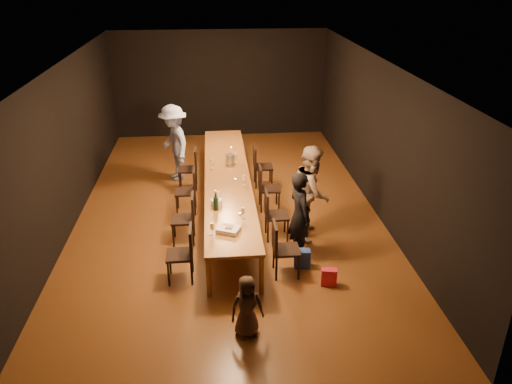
{
  "coord_description": "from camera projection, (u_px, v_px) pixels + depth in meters",
  "views": [
    {
      "loc": [
        -0.26,
        -9.21,
        4.65
      ],
      "look_at": [
        0.46,
        -1.33,
        1.0
      ],
      "focal_mm": 35.0,
      "sensor_mm": 36.0,
      "label": 1
    }
  ],
  "objects": [
    {
      "name": "tealight_far",
      "position": [
        231.0,
        148.0,
        11.47
      ],
      "size": [
        0.05,
        0.05,
        0.03
      ],
      "primitive_type": "cylinder",
      "color": "#B2B7B2",
      "rests_on": "table"
    },
    {
      "name": "plate_stack",
      "position": [
        216.0,
        202.0,
        8.78
      ],
      "size": [
        0.27,
        0.27,
        0.11
      ],
      "primitive_type": "cylinder",
      "rotation": [
        0.0,
        0.0,
        0.38
      ],
      "color": "white",
      "rests_on": "table"
    },
    {
      "name": "man_blue",
      "position": [
        174.0,
        143.0,
        11.43
      ],
      "size": [
        1.07,
        1.31,
        1.77
      ],
      "primitive_type": "imported",
      "rotation": [
        0.0,
        0.0,
        -1.15
      ],
      "color": "#92A8E3",
      "rests_on": "ground"
    },
    {
      "name": "wineglass_1",
      "position": [
        243.0,
        213.0,
        8.29
      ],
      "size": [
        0.06,
        0.06,
        0.21
      ],
      "primitive_type": null,
      "color": "beige",
      "rests_on": "table"
    },
    {
      "name": "chair_left_0",
      "position": [
        180.0,
        254.0,
        7.86
      ],
      "size": [
        0.42,
        0.42,
        0.93
      ],
      "primitive_type": null,
      "rotation": [
        0.0,
        0.0,
        1.57
      ],
      "color": "black",
      "rests_on": "ground"
    },
    {
      "name": "tealight_near",
      "position": [
        240.0,
        214.0,
        8.46
      ],
      "size": [
        0.05,
        0.05,
        0.03
      ],
      "primitive_type": "cylinder",
      "color": "#B2B7B2",
      "rests_on": "table"
    },
    {
      "name": "woman_tan",
      "position": [
        312.0,
        192.0,
        9.04
      ],
      "size": [
        0.88,
        1.0,
        1.74
      ],
      "primitive_type": "imported",
      "rotation": [
        0.0,
        0.0,
        1.27
      ],
      "color": "tan",
      "rests_on": "ground"
    },
    {
      "name": "ground",
      "position": [
        228.0,
        210.0,
        10.3
      ],
      "size": [
        10.0,
        10.0,
        0.0
      ],
      "primitive_type": "plane",
      "color": "#4C2213",
      "rests_on": "ground"
    },
    {
      "name": "tealight_mid",
      "position": [
        235.0,
        180.0,
        9.8
      ],
      "size": [
        0.05,
        0.05,
        0.03
      ],
      "primitive_type": "cylinder",
      "color": "#B2B7B2",
      "rests_on": "table"
    },
    {
      "name": "chair_left_1",
      "position": [
        183.0,
        219.0,
        8.95
      ],
      "size": [
        0.42,
        0.42,
        0.93
      ],
      "primitive_type": null,
      "rotation": [
        0.0,
        0.0,
        1.57
      ],
      "color": "black",
      "rests_on": "ground"
    },
    {
      "name": "chair_left_2",
      "position": [
        185.0,
        191.0,
        10.03
      ],
      "size": [
        0.42,
        0.42,
        0.93
      ],
      "primitive_type": null,
      "rotation": [
        0.0,
        0.0,
        1.57
      ],
      "color": "black",
      "rests_on": "ground"
    },
    {
      "name": "wineglass_5",
      "position": [
        236.0,
        158.0,
        10.63
      ],
      "size": [
        0.06,
        0.06,
        0.21
      ],
      "primitive_type": null,
      "color": "silver",
      "rests_on": "table"
    },
    {
      "name": "wineglass_2",
      "position": [
        218.0,
        197.0,
        8.88
      ],
      "size": [
        0.06,
        0.06,
        0.21
      ],
      "primitive_type": null,
      "color": "silver",
      "rests_on": "table"
    },
    {
      "name": "ice_bucket",
      "position": [
        230.0,
        159.0,
        10.55
      ],
      "size": [
        0.26,
        0.26,
        0.22
      ],
      "primitive_type": "cylinder",
      "rotation": [
        0.0,
        0.0,
        -0.4
      ],
      "color": "#B2B2B7",
      "rests_on": "table"
    },
    {
      "name": "chair_left_3",
      "position": [
        188.0,
        169.0,
        11.12
      ],
      "size": [
        0.42,
        0.42,
        0.93
      ],
      "primitive_type": null,
      "rotation": [
        0.0,
        0.0,
        1.57
      ],
      "color": "black",
      "rests_on": "ground"
    },
    {
      "name": "gift_bag_blue",
      "position": [
        302.0,
        258.0,
        8.31
      ],
      "size": [
        0.27,
        0.19,
        0.32
      ],
      "primitive_type": "cube",
      "rotation": [
        0.0,
        0.0,
        -0.07
      ],
      "color": "#23429A",
      "rests_on": "ground"
    },
    {
      "name": "chair_right_1",
      "position": [
        277.0,
        215.0,
        9.09
      ],
      "size": [
        0.42,
        0.42,
        0.93
      ],
      "primitive_type": null,
      "rotation": [
        0.0,
        0.0,
        -1.57
      ],
      "color": "black",
      "rests_on": "ground"
    },
    {
      "name": "wineglass_0",
      "position": [
        212.0,
        229.0,
        7.81
      ],
      "size": [
        0.06,
        0.06,
        0.21
      ],
      "primitive_type": null,
      "color": "beige",
      "rests_on": "table"
    },
    {
      "name": "chair_right_0",
      "position": [
        286.0,
        249.0,
        8.0
      ],
      "size": [
        0.42,
        0.42,
        0.93
      ],
      "primitive_type": null,
      "rotation": [
        0.0,
        0.0,
        -1.57
      ],
      "color": "black",
      "rests_on": "ground"
    },
    {
      "name": "chair_right_3",
      "position": [
        263.0,
        166.0,
        11.26
      ],
      "size": [
        0.42,
        0.42,
        0.93
      ],
      "primitive_type": null,
      "rotation": [
        0.0,
        0.0,
        -1.57
      ],
      "color": "black",
      "rests_on": "ground"
    },
    {
      "name": "wineglass_3",
      "position": [
        244.0,
        180.0,
        9.56
      ],
      "size": [
        0.06,
        0.06,
        0.21
      ],
      "primitive_type": null,
      "color": "beige",
      "rests_on": "table"
    },
    {
      "name": "woman_birthday",
      "position": [
        300.0,
        215.0,
        8.39
      ],
      "size": [
        0.51,
        0.65,
        1.55
      ],
      "primitive_type": "imported",
      "rotation": [
        0.0,
        0.0,
        1.85
      ],
      "color": "black",
      "rests_on": "ground"
    },
    {
      "name": "child",
      "position": [
        247.0,
        307.0,
        6.67
      ],
      "size": [
        0.49,
        0.36,
        0.92
      ],
      "primitive_type": "imported",
      "rotation": [
        0.0,
        0.0,
        0.16
      ],
      "color": "#3B2B21",
      "rests_on": "ground"
    },
    {
      "name": "chair_right_2",
      "position": [
        269.0,
        188.0,
        10.17
      ],
      "size": [
        0.42,
        0.42,
        0.93
      ],
      "primitive_type": null,
      "rotation": [
        0.0,
        0.0,
        -1.57
      ],
      "color": "black",
      "rests_on": "ground"
    },
    {
      "name": "champagne_bottle",
      "position": [
        216.0,
        200.0,
        8.56
      ],
      "size": [
        0.1,
        0.1,
        0.37
      ],
      "primitive_type": null,
      "rotation": [
        0.0,
        0.0,
        -0.1
      ],
      "color": "black",
      "rests_on": "table"
    },
    {
      "name": "table",
      "position": [
        227.0,
        179.0,
        10.0
      ],
      "size": [
        0.9,
        6.0,
        0.75
      ],
      "color": "brown",
      "rests_on": "ground"
    },
    {
      "name": "birthday_cake",
      "position": [
        229.0,
        230.0,
        7.92
      ],
      "size": [
        0.42,
        0.39,
        0.08
      ],
      "rotation": [
        0.0,
        0.0,
        -0.41
      ],
      "color": "white",
      "rests_on": "table"
    },
    {
      "name": "room_shell",
      "position": [
        226.0,
        112.0,
        9.43
      ],
      "size": [
        6.04,
        10.04,
        3.02
      ],
      "color": "black",
      "rests_on": "ground"
    },
    {
      "name": "wineglass_4",
      "position": [
        212.0,
        163.0,
        10.35
      ],
      "size": [
        0.06,
        0.06,
        0.21
      ],
      "primitive_type": null,
      "color": "silver",
      "rests_on": "table"
    },
    {
      "name": "gift_bag_red",
      "position": [
        329.0,
        277.0,
        7.85
      ],
      "size": [
        0.27,
        0.18,
        0.29
      ],
      "primitive_type": "cube",
      "rotation": [
        0.0,
        0.0,
        -0.2
      ],
      "color": "red",
      "rests_on": "ground"
    }
  ]
}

